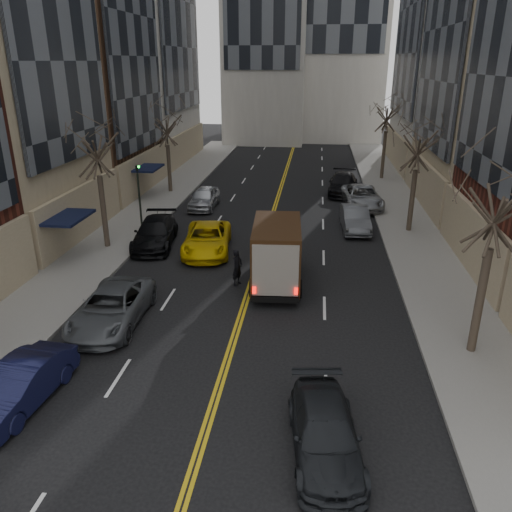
# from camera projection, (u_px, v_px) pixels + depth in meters

# --- Properties ---
(sidewalk_left) EXTENTS (4.00, 66.00, 0.15)m
(sidewalk_left) POSITION_uv_depth(u_px,v_px,m) (144.00, 212.00, 35.08)
(sidewalk_left) COLOR slate
(sidewalk_left) RESTS_ON ground
(sidewalk_right) EXTENTS (4.00, 66.00, 0.15)m
(sidewalk_right) POSITION_uv_depth(u_px,v_px,m) (406.00, 222.00, 33.08)
(sidewalk_right) COLOR slate
(sidewalk_right) RESTS_ON ground
(tree_lf_mid) EXTENTS (3.20, 3.20, 8.91)m
(tree_lf_mid) POSITION_uv_depth(u_px,v_px,m) (94.00, 131.00, 26.20)
(tree_lf_mid) COLOR #382D23
(tree_lf_mid) RESTS_ON sidewalk_left
(tree_lf_far) EXTENTS (3.20, 3.20, 8.12)m
(tree_lf_far) POSITION_uv_depth(u_px,v_px,m) (166.00, 116.00, 38.43)
(tree_lf_far) COLOR #382D23
(tree_lf_far) RESTS_ON sidewalk_left
(tree_rt_near) EXTENTS (3.20, 3.20, 8.71)m
(tree_rt_near) POSITION_uv_depth(u_px,v_px,m) (502.00, 180.00, 15.98)
(tree_rt_near) COLOR #382D23
(tree_rt_near) RESTS_ON sidewalk_right
(tree_rt_mid) EXTENTS (3.20, 3.20, 8.32)m
(tree_rt_mid) POSITION_uv_depth(u_px,v_px,m) (420.00, 132.00, 29.02)
(tree_rt_mid) COLOR #382D23
(tree_rt_mid) RESTS_ON sidewalk_right
(tree_rt_far) EXTENTS (3.20, 3.20, 9.11)m
(tree_rt_far) POSITION_uv_depth(u_px,v_px,m) (388.00, 102.00, 42.68)
(tree_rt_far) COLOR #382D23
(tree_rt_far) RESTS_ON sidewalk_right
(traffic_signal) EXTENTS (0.29, 0.26, 4.70)m
(traffic_signal) POSITION_uv_depth(u_px,v_px,m) (139.00, 192.00, 29.27)
(traffic_signal) COLOR black
(traffic_signal) RESTS_ON sidewalk_left
(ups_truck) EXTENTS (2.61, 5.83, 3.13)m
(ups_truck) POSITION_uv_depth(u_px,v_px,m) (277.00, 253.00, 23.56)
(ups_truck) COLOR black
(ups_truck) RESTS_ON ground
(observer_sedan) EXTENTS (2.34, 4.64, 1.29)m
(observer_sedan) POSITION_uv_depth(u_px,v_px,m) (325.00, 433.00, 13.47)
(observer_sedan) COLOR black
(observer_sedan) RESTS_ON ground
(taxi) EXTENTS (3.14, 5.67, 1.50)m
(taxi) POSITION_uv_depth(u_px,v_px,m) (207.00, 239.00, 27.82)
(taxi) COLOR #DDB709
(taxi) RESTS_ON ground
(pedestrian) EXTENTS (0.65, 0.76, 1.78)m
(pedestrian) POSITION_uv_depth(u_px,v_px,m) (237.00, 267.00, 23.64)
(pedestrian) COLOR black
(pedestrian) RESTS_ON ground
(parked_lf_b) EXTENTS (1.89, 4.36, 1.39)m
(parked_lf_b) POSITION_uv_depth(u_px,v_px,m) (21.00, 385.00, 15.40)
(parked_lf_b) COLOR black
(parked_lf_b) RESTS_ON ground
(parked_lf_c) EXTENTS (2.55, 5.31, 1.46)m
(parked_lf_c) POSITION_uv_depth(u_px,v_px,m) (112.00, 307.00, 20.16)
(parked_lf_c) COLOR #4F5357
(parked_lf_c) RESTS_ON ground
(parked_lf_d) EXTENTS (2.82, 5.53, 1.54)m
(parked_lf_d) POSITION_uv_depth(u_px,v_px,m) (155.00, 233.00, 28.77)
(parked_lf_d) COLOR black
(parked_lf_d) RESTS_ON ground
(parked_lf_e) EXTENTS (1.79, 4.44, 1.51)m
(parked_lf_e) POSITION_uv_depth(u_px,v_px,m) (204.00, 198.00, 36.19)
(parked_lf_e) COLOR #B3B7BC
(parked_lf_e) RESTS_ON ground
(parked_rt_a) EXTENTS (1.82, 4.62, 1.50)m
(parked_rt_a) POSITION_uv_depth(u_px,v_px,m) (355.00, 219.00, 31.43)
(parked_rt_a) COLOR #4F5257
(parked_rt_a) RESTS_ON ground
(parked_rt_b) EXTENTS (3.07, 5.77, 1.55)m
(parked_rt_b) POSITION_uv_depth(u_px,v_px,m) (362.00, 197.00, 36.35)
(parked_rt_b) COLOR #A7ABAF
(parked_rt_b) RESTS_ON ground
(parked_rt_c) EXTENTS (2.62, 5.63, 1.59)m
(parked_rt_c) POSITION_uv_depth(u_px,v_px,m) (343.00, 184.00, 40.05)
(parked_rt_c) COLOR black
(parked_rt_c) RESTS_ON ground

